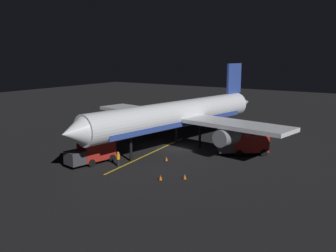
% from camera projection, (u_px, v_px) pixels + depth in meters
% --- Properties ---
extents(ground_plane, '(180.00, 180.00, 0.20)m').
position_uv_depth(ground_plane, '(176.00, 149.00, 51.43)').
color(ground_plane, black).
extents(apron_guide_stripe, '(2.34, 19.73, 0.01)m').
position_uv_depth(apron_guide_stripe, '(150.00, 153.00, 48.95)').
color(apron_guide_stripe, gold).
rests_on(apron_guide_stripe, ground_plane).
extents(airliner, '(31.59, 36.39, 11.32)m').
position_uv_depth(airliner, '(179.00, 115.00, 50.97)').
color(airliner, white).
rests_on(airliner, ground_plane).
extents(baggage_truck, '(3.19, 6.27, 2.52)m').
position_uv_depth(baggage_truck, '(93.00, 153.00, 44.19)').
color(baggage_truck, maroon).
rests_on(baggage_truck, ground_plane).
extents(catering_truck, '(6.30, 5.46, 2.62)m').
position_uv_depth(catering_truck, '(245.00, 144.00, 48.20)').
color(catering_truck, maroon).
rests_on(catering_truck, ground_plane).
extents(ground_crew_worker, '(0.40, 0.40, 1.74)m').
position_uv_depth(ground_crew_worker, '(118.00, 159.00, 43.17)').
color(ground_crew_worker, black).
rests_on(ground_crew_worker, ground_plane).
extents(traffic_cone_near_left, '(0.50, 0.50, 0.55)m').
position_uv_depth(traffic_cone_near_left, '(108.00, 145.00, 52.47)').
color(traffic_cone_near_left, '#EA590F').
rests_on(traffic_cone_near_left, ground_plane).
extents(traffic_cone_near_right, '(0.50, 0.50, 0.55)m').
position_uv_depth(traffic_cone_near_right, '(160.00, 178.00, 38.53)').
color(traffic_cone_near_right, '#EA590F').
rests_on(traffic_cone_near_right, ground_plane).
extents(traffic_cone_under_wing, '(0.50, 0.50, 0.55)m').
position_uv_depth(traffic_cone_under_wing, '(185.00, 177.00, 38.86)').
color(traffic_cone_under_wing, '#EA590F').
rests_on(traffic_cone_under_wing, ground_plane).
extents(traffic_cone_far, '(0.50, 0.50, 0.55)m').
position_uv_depth(traffic_cone_far, '(166.00, 159.00, 45.49)').
color(traffic_cone_far, '#EA590F').
rests_on(traffic_cone_far, ground_plane).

